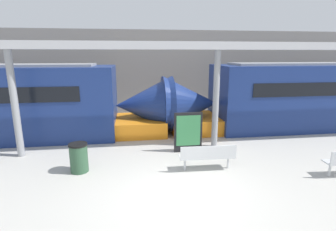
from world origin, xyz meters
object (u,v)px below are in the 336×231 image
poster_board (188,132)px  support_column_near (216,100)px  bench_near (208,155)px  trash_bin (79,158)px  support_column_far (15,105)px  train_left (332,96)px

poster_board → support_column_near: 1.66m
bench_near → support_column_near: 2.66m
trash_bin → bench_near: bearing=-6.6°
trash_bin → poster_board: (3.74, 1.22, 0.31)m
support_column_far → train_left: bearing=9.5°
trash_bin → support_column_far: 3.19m
train_left → poster_board: 8.56m
bench_near → trash_bin: size_ratio=1.93×
poster_board → train_left: bearing=19.0°
trash_bin → poster_board: bearing=18.1°
train_left → support_column_near: (-6.91, -2.37, 0.37)m
bench_near → support_column_near: size_ratio=0.47×
bench_near → support_column_far: size_ratio=0.47×
support_column_near → trash_bin: bearing=-161.5°
poster_board → support_column_near: (1.15, 0.41, 1.11)m
poster_board → bench_near: bearing=-81.0°
train_left → poster_board: size_ratio=11.31×
bench_near → support_column_far: (-6.35, 2.10, 1.37)m
train_left → support_column_near: 7.31m
train_left → bench_near: bearing=-150.2°
bench_near → trash_bin: trash_bin is taller
poster_board → support_column_near: support_column_near is taller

